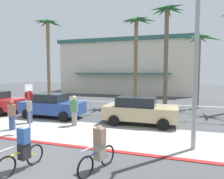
{
  "coord_description": "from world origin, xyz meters",
  "views": [
    {
      "loc": [
        4.88,
        -5.4,
        3.18
      ],
      "look_at": [
        1.32,
        6.0,
        2.16
      ],
      "focal_mm": 32.69,
      "sensor_mm": 36.0,
      "label": 1
    }
  ],
  "objects_px": {
    "cyclist_yellow_1": "(23,149)",
    "pedestrian_2": "(30,111)",
    "palm_tree_2": "(167,30)",
    "palm_tree_3": "(199,54)",
    "pedestrian_0": "(12,116)",
    "stop_sign_bike_lane": "(29,101)",
    "palm_tree_0": "(48,40)",
    "car_blue_1": "(52,105)",
    "pedestrian_1": "(74,112)",
    "streetlight_curb": "(197,44)",
    "car_tan_2": "(139,110)",
    "cyclist_blue_0": "(99,149)",
    "palm_tree_1": "(137,39)"
  },
  "relations": [
    {
      "from": "streetlight_curb",
      "to": "palm_tree_0",
      "type": "bearing_deg",
      "value": 143.57
    },
    {
      "from": "stop_sign_bike_lane",
      "to": "palm_tree_3",
      "type": "relative_size",
      "value": 0.4
    },
    {
      "from": "streetlight_curb",
      "to": "pedestrian_0",
      "type": "distance_m",
      "value": 9.94
    },
    {
      "from": "stop_sign_bike_lane",
      "to": "streetlight_curb",
      "type": "bearing_deg",
      "value": -0.9
    },
    {
      "from": "palm_tree_0",
      "to": "car_blue_1",
      "type": "height_order",
      "value": "palm_tree_0"
    },
    {
      "from": "cyclist_yellow_1",
      "to": "pedestrian_2",
      "type": "distance_m",
      "value": 6.49
    },
    {
      "from": "stop_sign_bike_lane",
      "to": "palm_tree_2",
      "type": "relative_size",
      "value": 0.29
    },
    {
      "from": "cyclist_yellow_1",
      "to": "palm_tree_1",
      "type": "bearing_deg",
      "value": 85.09
    },
    {
      "from": "stop_sign_bike_lane",
      "to": "car_blue_1",
      "type": "xyz_separation_m",
      "value": [
        -1.03,
        3.53,
        -0.81
      ]
    },
    {
      "from": "stop_sign_bike_lane",
      "to": "cyclist_yellow_1",
      "type": "height_order",
      "value": "stop_sign_bike_lane"
    },
    {
      "from": "stop_sign_bike_lane",
      "to": "palm_tree_2",
      "type": "xyz_separation_m",
      "value": [
        6.42,
        9.62,
        5.05
      ]
    },
    {
      "from": "palm_tree_2",
      "to": "palm_tree_3",
      "type": "distance_m",
      "value": 3.39
    },
    {
      "from": "stop_sign_bike_lane",
      "to": "cyclist_blue_0",
      "type": "relative_size",
      "value": 1.47
    },
    {
      "from": "stop_sign_bike_lane",
      "to": "palm_tree_3",
      "type": "bearing_deg",
      "value": 48.53
    },
    {
      "from": "pedestrian_2",
      "to": "streetlight_curb",
      "type": "bearing_deg",
      "value": -11.07
    },
    {
      "from": "streetlight_curb",
      "to": "palm_tree_1",
      "type": "xyz_separation_m",
      "value": [
        -4.27,
        10.28,
        1.93
      ]
    },
    {
      "from": "palm_tree_0",
      "to": "cyclist_blue_0",
      "type": "height_order",
      "value": "palm_tree_0"
    },
    {
      "from": "stop_sign_bike_lane",
      "to": "palm_tree_2",
      "type": "bearing_deg",
      "value": 56.3
    },
    {
      "from": "streetlight_curb",
      "to": "car_tan_2",
      "type": "distance_m",
      "value": 5.69
    },
    {
      "from": "palm_tree_1",
      "to": "pedestrian_0",
      "type": "height_order",
      "value": "palm_tree_1"
    },
    {
      "from": "pedestrian_0",
      "to": "palm_tree_2",
      "type": "bearing_deg",
      "value": 50.72
    },
    {
      "from": "stop_sign_bike_lane",
      "to": "cyclist_yellow_1",
      "type": "xyz_separation_m",
      "value": [
        2.55,
        -3.43,
        -0.98
      ]
    },
    {
      "from": "cyclist_yellow_1",
      "to": "car_tan_2",
      "type": "bearing_deg",
      "value": 69.17
    },
    {
      "from": "palm_tree_1",
      "to": "palm_tree_2",
      "type": "relative_size",
      "value": 0.93
    },
    {
      "from": "stop_sign_bike_lane",
      "to": "palm_tree_0",
      "type": "distance_m",
      "value": 12.25
    },
    {
      "from": "palm_tree_2",
      "to": "stop_sign_bike_lane",
      "type": "bearing_deg",
      "value": -123.7
    },
    {
      "from": "palm_tree_2",
      "to": "pedestrian_2",
      "type": "relative_size",
      "value": 5.43
    },
    {
      "from": "car_tan_2",
      "to": "palm_tree_2",
      "type": "bearing_deg",
      "value": 78.57
    },
    {
      "from": "cyclist_yellow_1",
      "to": "pedestrian_0",
      "type": "relative_size",
      "value": 1.1
    },
    {
      "from": "streetlight_curb",
      "to": "car_tan_2",
      "type": "bearing_deg",
      "value": 128.02
    },
    {
      "from": "cyclist_blue_0",
      "to": "pedestrian_2",
      "type": "relative_size",
      "value": 1.07
    },
    {
      "from": "palm_tree_3",
      "to": "car_blue_1",
      "type": "distance_m",
      "value": 12.75
    },
    {
      "from": "streetlight_curb",
      "to": "car_blue_1",
      "type": "bearing_deg",
      "value": 157.93
    },
    {
      "from": "stop_sign_bike_lane",
      "to": "car_tan_2",
      "type": "xyz_separation_m",
      "value": [
        5.17,
        3.47,
        -0.81
      ]
    },
    {
      "from": "palm_tree_3",
      "to": "car_tan_2",
      "type": "height_order",
      "value": "palm_tree_3"
    },
    {
      "from": "palm_tree_2",
      "to": "pedestrian_2",
      "type": "xyz_separation_m",
      "value": [
        -7.83,
        -7.91,
        -5.98
      ]
    },
    {
      "from": "car_tan_2",
      "to": "palm_tree_3",
      "type": "bearing_deg",
      "value": 60.14
    },
    {
      "from": "palm_tree_1",
      "to": "car_tan_2",
      "type": "height_order",
      "value": "palm_tree_1"
    },
    {
      "from": "pedestrian_1",
      "to": "pedestrian_2",
      "type": "bearing_deg",
      "value": -174.62
    },
    {
      "from": "cyclist_blue_0",
      "to": "cyclist_yellow_1",
      "type": "relative_size",
      "value": 0.97
    },
    {
      "from": "pedestrian_1",
      "to": "pedestrian_2",
      "type": "relative_size",
      "value": 1.11
    },
    {
      "from": "streetlight_curb",
      "to": "palm_tree_1",
      "type": "relative_size",
      "value": 0.91
    },
    {
      "from": "car_tan_2",
      "to": "cyclist_yellow_1",
      "type": "xyz_separation_m",
      "value": [
        -2.63,
        -6.9,
        -0.18
      ]
    },
    {
      "from": "palm_tree_0",
      "to": "palm_tree_2",
      "type": "bearing_deg",
      "value": -0.99
    },
    {
      "from": "streetlight_curb",
      "to": "palm_tree_0",
      "type": "xyz_separation_m",
      "value": [
        -13.49,
        9.96,
        2.2
      ]
    },
    {
      "from": "palm_tree_0",
      "to": "car_tan_2",
      "type": "height_order",
      "value": "palm_tree_0"
    },
    {
      "from": "cyclist_blue_0",
      "to": "stop_sign_bike_lane",
      "type": "bearing_deg",
      "value": 150.94
    },
    {
      "from": "palm_tree_0",
      "to": "cyclist_blue_0",
      "type": "xyz_separation_m",
      "value": [
        10.41,
        -12.56,
        -5.78
      ]
    },
    {
      "from": "car_blue_1",
      "to": "pedestrian_1",
      "type": "distance_m",
      "value": 2.99
    },
    {
      "from": "palm_tree_2",
      "to": "car_tan_2",
      "type": "bearing_deg",
      "value": -101.43
    }
  ]
}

